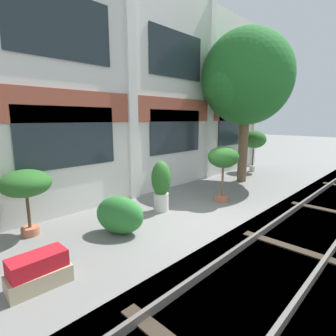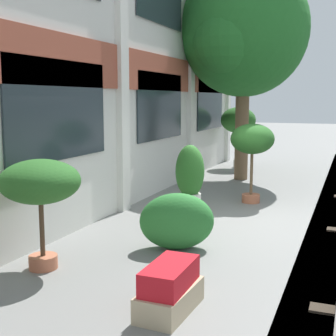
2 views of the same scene
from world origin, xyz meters
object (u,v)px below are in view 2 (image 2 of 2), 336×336
at_px(potted_plant_square_trough, 170,289).
at_px(potted_plant_glazed_jar, 190,180).
at_px(potted_plant_terracotta_small, 40,185).
at_px(potted_plant_tall_urn, 238,121).
at_px(broadleaf_tree, 244,33).
at_px(potted_plant_low_pan, 252,142).
at_px(topiary_hedge, 177,221).

height_order(potted_plant_square_trough, potted_plant_glazed_jar, potted_plant_glazed_jar).
height_order(potted_plant_terracotta_small, potted_plant_tall_urn, potted_plant_tall_urn).
bearing_deg(potted_plant_terracotta_small, potted_plant_tall_urn, -1.27).
height_order(broadleaf_tree, potted_plant_terracotta_small, broadleaf_tree).
height_order(potted_plant_low_pan, topiary_hedge, potted_plant_low_pan).
distance_m(potted_plant_square_trough, potted_plant_low_pan, 6.20).
height_order(broadleaf_tree, topiary_hedge, broadleaf_tree).
bearing_deg(potted_plant_terracotta_small, potted_plant_glazed_jar, -17.70).
bearing_deg(potted_plant_terracotta_small, topiary_hedge, -43.51).
distance_m(potted_plant_square_trough, potted_plant_tall_urn, 11.89).
distance_m(broadleaf_tree, potted_plant_tall_urn, 3.68).
relative_size(broadleaf_tree, potted_plant_square_trough, 6.40).
relative_size(potted_plant_square_trough, potted_plant_low_pan, 0.54).
bearing_deg(potted_plant_low_pan, broadleaf_tree, 17.10).
xyz_separation_m(potted_plant_terracotta_small, potted_plant_low_pan, (5.47, -1.89, 0.21)).
bearing_deg(potted_plant_low_pan, topiary_hedge, 174.00).
bearing_deg(potted_plant_square_trough, broadleaf_tree, 7.95).
height_order(potted_plant_square_trough, potted_plant_tall_urn, potted_plant_tall_urn).
bearing_deg(potted_plant_low_pan, potted_plant_square_trough, -176.98).
relative_size(potted_plant_terracotta_small, topiary_hedge, 1.31).
distance_m(potted_plant_low_pan, potted_plant_tall_urn, 5.80).
relative_size(broadleaf_tree, potted_plant_low_pan, 3.44).
bearing_deg(broadleaf_tree, potted_plant_square_trough, -172.05).
relative_size(broadleaf_tree, topiary_hedge, 5.27).
relative_size(potted_plant_low_pan, potted_plant_glazed_jar, 1.22).
bearing_deg(potted_plant_glazed_jar, broadleaf_tree, 1.64).
relative_size(potted_plant_tall_urn, topiary_hedge, 1.77).
bearing_deg(topiary_hedge, broadleaf_tree, 4.51).
distance_m(potted_plant_terracotta_small, potted_plant_low_pan, 5.79).
bearing_deg(potted_plant_glazed_jar, potted_plant_low_pan, -21.33).
height_order(potted_plant_terracotta_small, potted_plant_square_trough, potted_plant_terracotta_small).
bearing_deg(potted_plant_tall_urn, topiary_hedge, -172.55).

